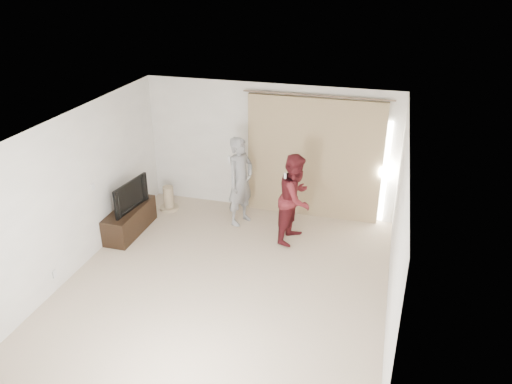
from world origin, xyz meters
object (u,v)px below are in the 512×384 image
tv_console (130,220)px  tv (127,195)px  person_woman (296,198)px  person_man (241,181)px

tv_console → tv: tv is taller
person_woman → person_man: bearing=162.4°
tv → person_woman: (3.04, 0.58, 0.05)m
tv → person_man: bearing=-56.6°
tv_console → person_woman: size_ratio=0.78×
tv → person_woman: bearing=-72.2°
tv_console → tv: size_ratio=1.35×
tv_console → person_man: 2.20m
person_man → person_woman: (1.14, -0.36, -0.04)m
tv_console → person_woman: (3.04, 0.58, 0.58)m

